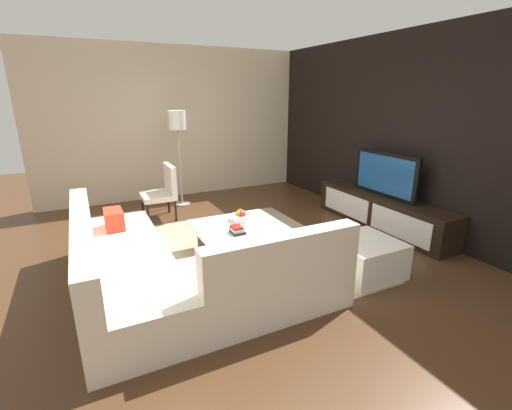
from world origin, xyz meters
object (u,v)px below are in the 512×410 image
(media_console, at_px, (381,212))
(ottoman, at_px, (364,257))
(sectional_couch, at_px, (172,271))
(fruit_bowl, at_px, (241,216))
(accent_chair_near, at_px, (163,189))
(book_stack, at_px, (237,230))
(television, at_px, (385,174))
(coffee_table, at_px, (239,239))
(floor_lamp, at_px, (177,127))

(media_console, bearing_deg, ottoman, -51.49)
(sectional_couch, height_order, fruit_bowl, sectional_couch)
(accent_chair_near, xyz_separation_m, book_stack, (2.02, 0.41, -0.07))
(accent_chair_near, relative_size, book_stack, 4.59)
(television, xyz_separation_m, ottoman, (1.00, -1.26, -0.62))
(sectional_couch, xyz_separation_m, accent_chair_near, (-2.43, 0.47, 0.20))
(sectional_couch, bearing_deg, television, 99.01)
(sectional_couch, height_order, book_stack, sectional_couch)
(media_console, distance_m, book_stack, 2.43)
(media_console, xyz_separation_m, coffee_table, (-0.10, -2.30, -0.05))
(sectional_couch, height_order, floor_lamp, floor_lamp)
(sectional_couch, relative_size, accent_chair_near, 2.89)
(sectional_couch, xyz_separation_m, book_stack, (-0.40, 0.87, 0.13))
(floor_lamp, bearing_deg, coffee_table, 2.17)
(media_console, bearing_deg, sectional_couch, -80.99)
(sectional_couch, relative_size, fruit_bowl, 8.98)
(ottoman, distance_m, book_stack, 1.48)
(television, distance_m, fruit_bowl, 2.25)
(accent_chair_near, bearing_deg, ottoman, 29.74)
(accent_chair_near, bearing_deg, floor_lamp, 144.30)
(media_console, bearing_deg, floor_lamp, -136.19)
(media_console, relative_size, ottoman, 3.39)
(media_console, height_order, floor_lamp, floor_lamp)
(media_console, bearing_deg, book_stack, -87.18)
(coffee_table, bearing_deg, media_console, 87.51)
(coffee_table, relative_size, floor_lamp, 0.64)
(media_console, bearing_deg, coffee_table, -92.49)
(accent_chair_near, bearing_deg, book_stack, 12.68)
(ottoman, height_order, fruit_bowl, fruit_bowl)
(television, bearing_deg, book_stack, -87.19)
(sectional_couch, xyz_separation_m, ottoman, (0.48, 2.04, -0.09))
(television, relative_size, floor_lamp, 0.69)
(television, distance_m, floor_lamp, 3.50)
(floor_lamp, xyz_separation_m, book_stack, (2.61, -0.03, -0.98))
(sectional_couch, height_order, coffee_table, sectional_couch)
(television, bearing_deg, accent_chair_near, -123.98)
(television, height_order, ottoman, television)
(media_console, xyz_separation_m, television, (0.00, 0.00, 0.57))
(accent_chair_near, distance_m, ottoman, 3.32)
(sectional_couch, distance_m, fruit_bowl, 1.37)
(sectional_couch, relative_size, floor_lamp, 1.50)
(floor_lamp, bearing_deg, fruit_bowl, 4.98)
(television, distance_m, sectional_couch, 3.38)
(television, relative_size, ottoman, 1.65)
(accent_chair_near, distance_m, book_stack, 2.07)
(media_console, height_order, sectional_couch, sectional_couch)
(floor_lamp, xyz_separation_m, ottoman, (3.49, 1.13, -1.20))
(book_stack, bearing_deg, fruit_bowl, 150.49)
(media_console, distance_m, floor_lamp, 3.64)
(coffee_table, relative_size, book_stack, 5.64)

